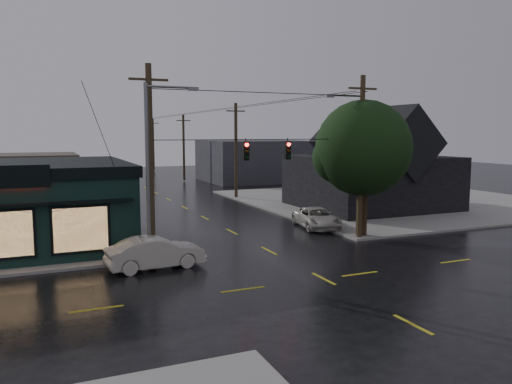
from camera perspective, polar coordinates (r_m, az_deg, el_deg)
name	(u,v)px	position (r m, az deg, el deg)	size (l,w,h in m)	color
ground_plane	(324,279)	(23.46, 7.73, -9.80)	(160.00, 160.00, 0.00)	black
sidewalk_ne	(393,200)	(50.85, 15.43, -0.92)	(28.00, 28.00, 0.15)	gray
ne_building	(371,158)	(45.05, 13.03, 3.80)	(12.60, 11.60, 8.75)	black
corner_tree	(363,149)	(32.22, 12.15, 4.87)	(6.07, 6.07, 8.60)	black
utility_pole_nw	(153,260)	(27.07, -11.69, -7.63)	(2.00, 0.32, 10.15)	black
utility_pole_ne	(359,239)	(32.20, 11.69, -5.32)	(2.00, 0.32, 10.15)	black
utility_pole_far_a	(236,198)	(51.04, -2.29, -0.74)	(2.00, 0.32, 9.65)	black
utility_pole_far_b	(184,181)	(69.95, -8.20, 1.23)	(2.00, 0.32, 9.15)	black
utility_pole_far_c	(154,171)	(89.34, -11.57, 2.35)	(2.00, 0.32, 9.15)	black
span_signal_assembly	(267,150)	(28.31, 1.26, 4.81)	(13.00, 0.48, 1.23)	black
streetlight_nw	(150,264)	(26.35, -12.02, -8.04)	(5.40, 0.30, 9.15)	slate
streetlight_ne	(359,237)	(33.04, 11.71, -5.01)	(5.40, 0.30, 9.15)	slate
bg_building_west	(18,175)	(59.43, -25.55, 1.80)	(12.00, 10.00, 4.40)	#3D342C
bg_building_east	(256,161)	(70.04, -0.05, 3.60)	(14.00, 12.00, 5.60)	#2C2B31
sedan_cream	(156,253)	(25.25, -11.41, -6.82)	(1.67, 4.80, 1.58)	#B5AF9F
suv_silver	(317,218)	(35.47, 6.94, -2.96)	(2.33, 5.05, 1.40)	#BBB8AD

